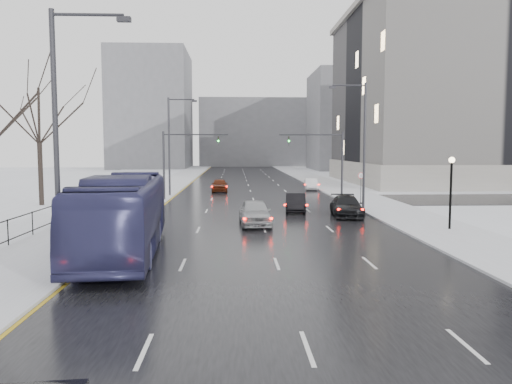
{
  "coord_description": "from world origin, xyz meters",
  "views": [
    {
      "loc": [
        -1.78,
        1.14,
        4.98
      ],
      "look_at": [
        -0.59,
        28.98,
        2.5
      ],
      "focal_mm": 35.0,
      "sensor_mm": 36.0,
      "label": 1
    }
  ],
  "objects": [
    {
      "name": "road",
      "position": [
        0.0,
        60.0,
        0.02
      ],
      "size": [
        16.0,
        150.0,
        0.04
      ],
      "primitive_type": "cube",
      "color": "black",
      "rests_on": "ground"
    },
    {
      "name": "cross_road",
      "position": [
        0.0,
        48.0,
        0.02
      ],
      "size": [
        130.0,
        10.0,
        0.04
      ],
      "primitive_type": "cube",
      "color": "black",
      "rests_on": "ground"
    },
    {
      "name": "sidewalk_left",
      "position": [
        -10.5,
        60.0,
        0.08
      ],
      "size": [
        5.0,
        150.0,
        0.16
      ],
      "primitive_type": "cube",
      "color": "silver",
      "rests_on": "ground"
    },
    {
      "name": "sidewalk_right",
      "position": [
        10.5,
        60.0,
        0.08
      ],
      "size": [
        5.0,
        150.0,
        0.16
      ],
      "primitive_type": "cube",
      "color": "silver",
      "rests_on": "ground"
    },
    {
      "name": "park_strip",
      "position": [
        -20.0,
        60.0,
        0.06
      ],
      "size": [
        14.0,
        150.0,
        0.12
      ],
      "primitive_type": "cube",
      "color": "white",
      "rests_on": "ground"
    },
    {
      "name": "tree_park_e",
      "position": [
        -18.2,
        44.0,
        0.0
      ],
      "size": [
        9.45,
        9.45,
        13.5
      ],
      "primitive_type": null,
      "color": "black",
      "rests_on": "ground"
    },
    {
      "name": "iron_fence",
      "position": [
        -13.0,
        30.0,
        0.91
      ],
      "size": [
        0.06,
        70.0,
        1.3
      ],
      "color": "black",
      "rests_on": "sidewalk_left"
    },
    {
      "name": "streetlight_r_mid",
      "position": [
        8.17,
        40.0,
        5.62
      ],
      "size": [
        2.95,
        0.25,
        10.0
      ],
      "color": "#2D2D33",
      "rests_on": "ground"
    },
    {
      "name": "streetlight_l_near",
      "position": [
        -8.17,
        20.0,
        5.62
      ],
      "size": [
        2.95,
        0.25,
        10.0
      ],
      "color": "#2D2D33",
      "rests_on": "ground"
    },
    {
      "name": "streetlight_l_far",
      "position": [
        -8.17,
        52.0,
        5.62
      ],
      "size": [
        2.95,
        0.25,
        10.0
      ],
      "color": "#2D2D33",
      "rests_on": "ground"
    },
    {
      "name": "lamppost_r_mid",
      "position": [
        11.0,
        30.0,
        2.94
      ],
      "size": [
        0.36,
        0.36,
        4.28
      ],
      "color": "black",
      "rests_on": "sidewalk_right"
    },
    {
      "name": "mast_signal_right",
      "position": [
        7.33,
        48.0,
        4.11
      ],
      "size": [
        6.1,
        0.33,
        6.5
      ],
      "color": "#2D2D33",
      "rests_on": "ground"
    },
    {
      "name": "mast_signal_left",
      "position": [
        -7.33,
        48.0,
        4.11
      ],
      "size": [
        6.1,
        0.33,
        6.5
      ],
      "color": "#2D2D33",
      "rests_on": "ground"
    },
    {
      "name": "no_uturn_sign",
      "position": [
        9.2,
        44.0,
        2.3
      ],
      "size": [
        0.6,
        0.06,
        2.7
      ],
      "color": "#2D2D33",
      "rests_on": "sidewalk_right"
    },
    {
      "name": "civic_building",
      "position": [
        35.0,
        72.0,
        11.21
      ],
      "size": [
        41.0,
        31.0,
        24.8
      ],
      "color": "gray",
      "rests_on": "ground"
    },
    {
      "name": "bldg_far_right",
      "position": [
        28.0,
        115.0,
        11.0
      ],
      "size": [
        24.0,
        20.0,
        22.0
      ],
      "primitive_type": "cube",
      "color": "slate",
      "rests_on": "ground"
    },
    {
      "name": "bldg_far_left",
      "position": [
        -22.0,
        125.0,
        14.0
      ],
      "size": [
        18.0,
        22.0,
        28.0
      ],
      "primitive_type": "cube",
      "color": "slate",
      "rests_on": "ground"
    },
    {
      "name": "bldg_far_center",
      "position": [
        4.0,
        140.0,
        9.0
      ],
      "size": [
        30.0,
        18.0,
        18.0
      ],
      "primitive_type": "cube",
      "color": "slate",
      "rests_on": "ground"
    },
    {
      "name": "bus",
      "position": [
        -7.0,
        24.51,
        1.88
      ],
      "size": [
        4.2,
        13.4,
        3.67
      ],
      "primitive_type": "imported",
      "rotation": [
        0.0,
        0.0,
        0.09
      ],
      "color": "navy",
      "rests_on": "road"
    },
    {
      "name": "sedan_center_near",
      "position": [
        -0.5,
        32.64,
        0.86
      ],
      "size": [
        2.12,
        4.89,
        1.65
      ],
      "primitive_type": "imported",
      "rotation": [
        0.0,
        0.0,
        0.04
      ],
      "color": "#A3A4A7",
      "rests_on": "road"
    },
    {
      "name": "sedan_right_near",
      "position": [
        2.92,
        39.27,
        0.75
      ],
      "size": [
        1.97,
        4.44,
        1.42
      ],
      "primitive_type": "imported",
      "rotation": [
        0.0,
        0.0,
        -0.11
      ],
      "color": "black",
      "rests_on": "road"
    },
    {
      "name": "sedan_right_far",
      "position": [
        6.28,
        36.55,
        0.77
      ],
      "size": [
        2.49,
        5.22,
        1.47
      ],
      "primitive_type": "imported",
      "rotation": [
        0.0,
        0.0,
        -0.09
      ],
      "color": "black",
      "rests_on": "road"
    },
    {
      "name": "sedan_center_far",
      "position": [
        -3.5,
        57.2,
        0.79
      ],
      "size": [
        1.89,
        4.47,
        1.51
      ],
      "primitive_type": "imported",
      "rotation": [
        0.0,
        0.0,
        0.02
      ],
      "color": "#4F1E0D",
      "rests_on": "road"
    },
    {
      "name": "sedan_right_distant",
      "position": [
        7.2,
        59.28,
        0.71
      ],
      "size": [
        1.83,
        4.18,
        1.34
      ],
      "primitive_type": "imported",
      "rotation": [
        0.0,
        0.0,
        -0.11
      ],
      "color": "white",
      "rests_on": "road"
    }
  ]
}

